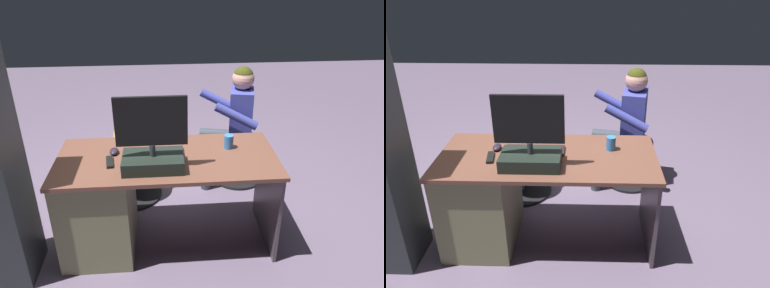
% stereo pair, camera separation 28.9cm
% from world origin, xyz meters
% --- Properties ---
extents(ground_plane, '(10.00, 10.00, 0.00)m').
position_xyz_m(ground_plane, '(0.00, 0.00, 0.00)').
color(ground_plane, '#615269').
extents(desk, '(1.51, 0.69, 0.72)m').
position_xyz_m(desk, '(0.40, 0.36, 0.39)').
color(desk, brown).
rests_on(desk, ground_plane).
extents(monitor, '(0.45, 0.24, 0.49)m').
position_xyz_m(monitor, '(0.09, 0.50, 0.86)').
color(monitor, black).
rests_on(monitor, desk).
extents(keyboard, '(0.42, 0.14, 0.02)m').
position_xyz_m(keyboard, '(0.09, 0.30, 0.73)').
color(keyboard, black).
rests_on(keyboard, desk).
extents(computer_mouse, '(0.06, 0.10, 0.04)m').
position_xyz_m(computer_mouse, '(0.37, 0.28, 0.74)').
color(computer_mouse, '#251D2B').
rests_on(computer_mouse, desk).
extents(cup, '(0.07, 0.07, 0.10)m').
position_xyz_m(cup, '(-0.44, 0.26, 0.77)').
color(cup, '#3372BF').
rests_on(cup, desk).
extents(tv_remote, '(0.07, 0.15, 0.02)m').
position_xyz_m(tv_remote, '(0.38, 0.41, 0.73)').
color(tv_remote, black).
rests_on(tv_remote, desk).
extents(office_chair_teddy, '(0.54, 0.54, 0.43)m').
position_xyz_m(office_chair_teddy, '(0.32, -0.28, 0.23)').
color(office_chair_teddy, black).
rests_on(office_chair_teddy, ground_plane).
extents(teddy_bear, '(0.25, 0.26, 0.37)m').
position_xyz_m(teddy_bear, '(0.32, -0.29, 0.60)').
color(teddy_bear, '#9D774B').
rests_on(teddy_bear, office_chair_teddy).
extents(visitor_chair, '(0.49, 0.49, 0.43)m').
position_xyz_m(visitor_chair, '(-0.69, -0.50, 0.25)').
color(visitor_chair, black).
rests_on(visitor_chair, ground_plane).
extents(person, '(0.55, 0.54, 1.11)m').
position_xyz_m(person, '(-0.61, -0.48, 0.66)').
color(person, '#3B4096').
rests_on(person, ground_plane).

